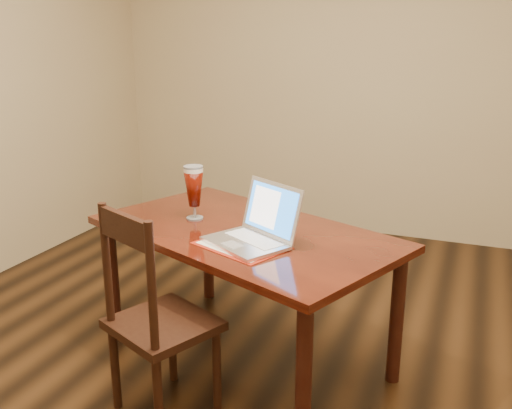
% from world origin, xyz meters
% --- Properties ---
extents(ground, '(5.00, 5.00, 0.00)m').
position_xyz_m(ground, '(0.00, 0.00, 0.00)').
color(ground, black).
rests_on(ground, ground).
extents(dining_table, '(1.69, 1.33, 0.97)m').
position_xyz_m(dining_table, '(-0.23, 0.30, 0.62)').
color(dining_table, '#50170A').
rests_on(dining_table, ground).
extents(dining_chair, '(0.53, 0.52, 0.95)m').
position_xyz_m(dining_chair, '(-0.40, -0.25, 0.45)').
color(dining_chair, black).
rests_on(dining_chair, ground).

